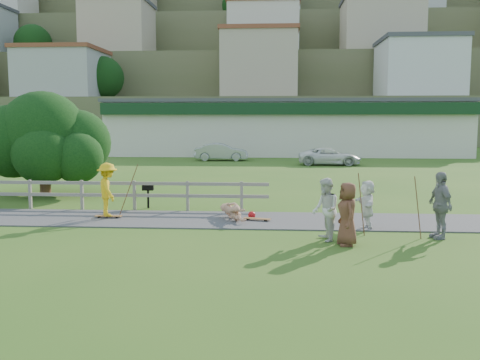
{
  "coord_description": "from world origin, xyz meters",
  "views": [
    {
      "loc": [
        3.28,
        -16.04,
        3.41
      ],
      "look_at": [
        2.03,
        2.0,
        1.31
      ],
      "focal_mm": 40.0,
      "sensor_mm": 36.0,
      "label": 1
    }
  ],
  "objects_px": {
    "spectator_d": "(367,205)",
    "bbq": "(148,196)",
    "car_white": "(329,157)",
    "skater_rider": "(108,192)",
    "car_silver": "(221,152)",
    "tree": "(44,156)",
    "skater_fallen": "(233,211)",
    "spectator_b": "(440,205)",
    "spectator_c": "(347,214)",
    "spectator_a": "(325,210)"
  },
  "relations": [
    {
      "from": "spectator_d",
      "to": "bbq",
      "type": "height_order",
      "value": "spectator_d"
    },
    {
      "from": "car_white",
      "to": "skater_rider",
      "type": "bearing_deg",
      "value": 156.51
    },
    {
      "from": "car_silver",
      "to": "tree",
      "type": "distance_m",
      "value": 20.53
    },
    {
      "from": "tree",
      "to": "bbq",
      "type": "bearing_deg",
      "value": -30.36
    },
    {
      "from": "skater_fallen",
      "to": "spectator_b",
      "type": "distance_m",
      "value": 6.48
    },
    {
      "from": "spectator_c",
      "to": "tree",
      "type": "relative_size",
      "value": 0.28
    },
    {
      "from": "car_silver",
      "to": "skater_rider",
      "type": "bearing_deg",
      "value": 173.92
    },
    {
      "from": "bbq",
      "to": "tree",
      "type": "bearing_deg",
      "value": 142.0
    },
    {
      "from": "spectator_c",
      "to": "car_silver",
      "type": "distance_m",
      "value": 29.06
    },
    {
      "from": "spectator_b",
      "to": "tree",
      "type": "xyz_separation_m",
      "value": [
        -14.91,
        7.67,
        0.78
      ]
    },
    {
      "from": "bbq",
      "to": "spectator_b",
      "type": "bearing_deg",
      "value": -32.97
    },
    {
      "from": "spectator_a",
      "to": "spectator_b",
      "type": "bearing_deg",
      "value": 89.9
    },
    {
      "from": "skater_rider",
      "to": "car_white",
      "type": "bearing_deg",
      "value": -53.65
    },
    {
      "from": "spectator_c",
      "to": "car_silver",
      "type": "height_order",
      "value": "spectator_c"
    },
    {
      "from": "spectator_d",
      "to": "skater_fallen",
      "type": "bearing_deg",
      "value": -109.19
    },
    {
      "from": "spectator_b",
      "to": "skater_fallen",
      "type": "bearing_deg",
      "value": -122.48
    },
    {
      "from": "car_silver",
      "to": "bbq",
      "type": "relative_size",
      "value": 4.65
    },
    {
      "from": "skater_rider",
      "to": "spectator_a",
      "type": "distance_m",
      "value": 7.6
    },
    {
      "from": "tree",
      "to": "skater_rider",
      "type": "bearing_deg",
      "value": -49.7
    },
    {
      "from": "skater_rider",
      "to": "skater_fallen",
      "type": "height_order",
      "value": "skater_rider"
    },
    {
      "from": "car_white",
      "to": "bbq",
      "type": "bearing_deg",
      "value": 156.15
    },
    {
      "from": "spectator_b",
      "to": "bbq",
      "type": "height_order",
      "value": "spectator_b"
    },
    {
      "from": "spectator_c",
      "to": "car_silver",
      "type": "relative_size",
      "value": 0.4
    },
    {
      "from": "skater_fallen",
      "to": "car_silver",
      "type": "relative_size",
      "value": 0.41
    },
    {
      "from": "spectator_d",
      "to": "car_silver",
      "type": "height_order",
      "value": "spectator_d"
    },
    {
      "from": "skater_rider",
      "to": "car_silver",
      "type": "xyz_separation_m",
      "value": [
        1.25,
        25.06,
        -0.21
      ]
    },
    {
      "from": "spectator_c",
      "to": "bbq",
      "type": "bearing_deg",
      "value": -137.46
    },
    {
      "from": "spectator_c",
      "to": "tree",
      "type": "height_order",
      "value": "tree"
    },
    {
      "from": "skater_rider",
      "to": "bbq",
      "type": "bearing_deg",
      "value": -50.41
    },
    {
      "from": "spectator_a",
      "to": "car_silver",
      "type": "bearing_deg",
      "value": -177.61
    },
    {
      "from": "spectator_d",
      "to": "car_silver",
      "type": "relative_size",
      "value": 0.36
    },
    {
      "from": "skater_rider",
      "to": "car_white",
      "type": "relative_size",
      "value": 0.4
    },
    {
      "from": "car_white",
      "to": "bbq",
      "type": "relative_size",
      "value": 4.93
    },
    {
      "from": "spectator_d",
      "to": "car_silver",
      "type": "distance_m",
      "value": 27.19
    },
    {
      "from": "spectator_c",
      "to": "tree",
      "type": "distance_m",
      "value": 15.0
    },
    {
      "from": "spectator_a",
      "to": "car_white",
      "type": "distance_m",
      "value": 24.46
    },
    {
      "from": "tree",
      "to": "bbq",
      "type": "relative_size",
      "value": 6.71
    },
    {
      "from": "skater_rider",
      "to": "spectator_d",
      "type": "bearing_deg",
      "value": -127.51
    },
    {
      "from": "spectator_b",
      "to": "tree",
      "type": "relative_size",
      "value": 0.31
    },
    {
      "from": "skater_rider",
      "to": "spectator_d",
      "type": "xyz_separation_m",
      "value": [
        8.48,
        -1.15,
        -0.14
      ]
    },
    {
      "from": "tree",
      "to": "bbq",
      "type": "height_order",
      "value": "tree"
    },
    {
      "from": "spectator_b",
      "to": "spectator_a",
      "type": "bearing_deg",
      "value": -93.0
    },
    {
      "from": "skater_rider",
      "to": "car_silver",
      "type": "relative_size",
      "value": 0.43
    },
    {
      "from": "skater_fallen",
      "to": "car_white",
      "type": "relative_size",
      "value": 0.38
    },
    {
      "from": "bbq",
      "to": "car_white",
      "type": "bearing_deg",
      "value": 58.15
    },
    {
      "from": "spectator_b",
      "to": "bbq",
      "type": "bearing_deg",
      "value": -127.63
    },
    {
      "from": "skater_fallen",
      "to": "skater_rider",
      "type": "bearing_deg",
      "value": 154.74
    },
    {
      "from": "spectator_a",
      "to": "tree",
      "type": "bearing_deg",
      "value": -134.55
    },
    {
      "from": "tree",
      "to": "car_white",
      "type": "bearing_deg",
      "value": 48.83
    },
    {
      "from": "spectator_a",
      "to": "bbq",
      "type": "xyz_separation_m",
      "value": [
        -6.23,
        5.03,
        -0.43
      ]
    }
  ]
}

